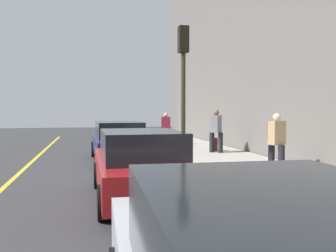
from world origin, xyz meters
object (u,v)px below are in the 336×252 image
Objects in this scene: pedestrian_grey_coat at (216,130)px; rolling_suitcase at (214,144)px; parked_car_red at (140,165)px; pedestrian_tan_coat at (277,141)px; pedestrian_burgundy_coat at (166,128)px; traffic_light_pole at (183,75)px; parked_car_navy at (118,141)px.

pedestrian_grey_coat is 0.83m from rolling_suitcase.
pedestrian_grey_coat is at bearing -31.84° from parked_car_red.
pedestrian_tan_coat reaches higher than pedestrian_burgundy_coat.
traffic_light_pole reaches higher than pedestrian_grey_coat.
pedestrian_grey_coat reaches higher than parked_car_red.
parked_car_red is 2.65× the size of pedestrian_burgundy_coat.
parked_car_red is 1.09× the size of traffic_light_pole.
pedestrian_grey_coat is 1.91× the size of rolling_suitcase.
traffic_light_pole is 6.67m from rolling_suitcase.
pedestrian_grey_coat reaches higher than parked_car_navy.
pedestrian_burgundy_coat is 9.17m from traffic_light_pole.
traffic_light_pole is (-0.04, 2.80, 1.84)m from pedestrian_tan_coat.
pedestrian_burgundy_coat is 3.70m from rolling_suitcase.
traffic_light_pole is 4.26× the size of rolling_suitcase.
pedestrian_tan_coat is at bearing -67.23° from parked_car_red.
parked_car_navy is at bearing 17.95° from traffic_light_pole.
parked_car_red is at bearing 140.66° from traffic_light_pole.
pedestrian_burgundy_coat is at bearing 23.23° from rolling_suitcase.
pedestrian_grey_coat is at bearing -28.93° from traffic_light_pole.
pedestrian_grey_coat reaches higher than pedestrian_tan_coat.
traffic_light_pole is at bearing 151.07° from pedestrian_grey_coat.
traffic_light_pole is (1.73, -1.42, 2.14)m from parked_car_red.
pedestrian_grey_coat is (0.70, -4.17, 0.36)m from parked_car_navy.
parked_car_navy is at bearing -0.18° from parked_car_red.
pedestrian_burgundy_coat is at bearing 19.44° from pedestrian_grey_coat.
pedestrian_burgundy_coat is at bearing -14.98° from parked_car_red.
pedestrian_burgundy_coat is (3.84, 1.36, -0.08)m from pedestrian_grey_coat.
parked_car_navy is at bearing 44.49° from pedestrian_tan_coat.
rolling_suitcase is (-3.35, -1.44, -0.59)m from pedestrian_burgundy_coat.
pedestrian_tan_coat is (1.77, -4.22, 0.30)m from parked_car_red.
traffic_light_pole reaches higher than pedestrian_tan_coat.
pedestrian_grey_coat is 6.01m from traffic_light_pole.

